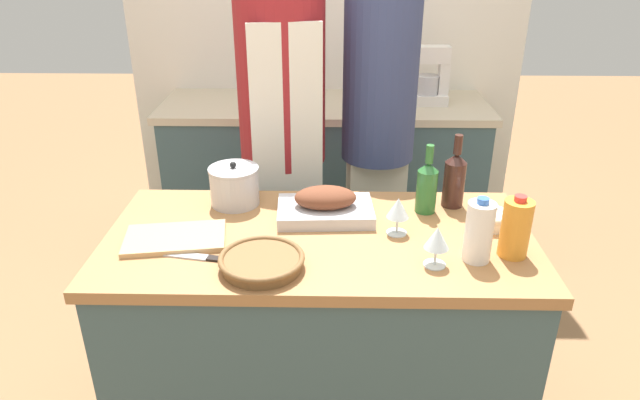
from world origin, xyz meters
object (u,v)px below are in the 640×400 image
juice_jug (516,228)px  milk_jug (479,231)px  wine_bottle_dark (427,186)px  stand_mixer (432,80)px  condiment_bottle_tall (296,83)px  mixing_bowl (491,218)px  roasting_pan (325,206)px  person_cook_aproned (283,131)px  person_cook_guest (378,127)px  wicker_basket (262,261)px  knife_chef (200,257)px  condiment_bottle_short (396,100)px  cutting_board (175,238)px  stock_pot (234,186)px  wine_glass_right (437,239)px  wine_bottle_green (454,178)px  wine_glass_left (398,209)px

juice_jug → milk_jug: milk_jug is taller
milk_jug → wine_bottle_dark: (-0.11, 0.33, 0.00)m
stand_mixer → condiment_bottle_tall: (-0.74, 0.06, -0.03)m
mixing_bowl → juice_jug: 0.20m
roasting_pan → juice_jug: size_ratio=1.69×
juice_jug → person_cook_aproned: bearing=134.3°
roasting_pan → wine_bottle_dark: (0.36, 0.06, 0.06)m
mixing_bowl → person_cook_guest: person_cook_guest is taller
wicker_basket → knife_chef: wicker_basket is taller
mixing_bowl → condiment_bottle_short: condiment_bottle_short is taller
stand_mixer → condiment_bottle_short: (-0.21, -0.15, -0.07)m
wicker_basket → cutting_board: bearing=151.8°
wicker_basket → stand_mixer: bearing=65.0°
roasting_pan → stock_pot: bearing=162.8°
juice_jug → stock_pot: bearing=159.3°
condiment_bottle_tall → cutting_board: bearing=-101.8°
person_cook_aproned → knife_chef: bearing=-114.0°
wine_bottle_dark → condiment_bottle_tall: (-0.54, 1.28, 0.05)m
milk_jug → cutting_board: bearing=174.3°
roasting_pan → stock_pot: (-0.34, 0.11, 0.03)m
stock_pot → wine_glass_right: stock_pot is taller
roasting_pan → condiment_bottle_short: size_ratio=2.55×
cutting_board → juice_jug: bearing=-3.5°
wicker_basket → wine_glass_right: size_ratio=2.01×
wine_bottle_dark → person_cook_guest: bearing=103.3°
condiment_bottle_tall → condiment_bottle_short: bearing=-21.3°
condiment_bottle_tall → person_cook_guest: person_cook_guest is taller
milk_jug → wine_glass_right: 0.14m
person_cook_aproned → cutting_board: bearing=-123.1°
wine_bottle_dark → condiment_bottle_tall: 1.39m
condiment_bottle_tall → stand_mixer: bearing=-4.5°
stock_pot → wine_bottle_dark: bearing=-4.1°
wine_glass_right → wine_bottle_green: bearing=72.7°
wine_glass_left → person_cook_aproned: size_ratio=0.07×
juice_jug → milk_jug: bearing=-165.9°
roasting_pan → juice_jug: (0.59, -0.25, 0.05)m
milk_jug → wine_glass_left: bearing=144.8°
milk_jug → stand_mixer: stand_mixer is taller
roasting_pan → person_cook_aproned: 0.60m
wine_glass_right → condiment_bottle_tall: bearing=107.5°
wine_glass_left → condiment_bottle_tall: size_ratio=0.62×
cutting_board → person_cook_aproned: size_ratio=0.20×
stock_pot → cutting_board: bearing=-118.7°
person_cook_guest → person_cook_aproned: bearing=-176.3°
cutting_board → wine_glass_left: size_ratio=2.68×
milk_jug → person_cook_aproned: size_ratio=0.12×
condiment_bottle_short → person_cook_aproned: size_ratio=0.08×
condiment_bottle_short → condiment_bottle_tall: bearing=158.7°
stock_pot → stand_mixer: bearing=52.3°
person_cook_guest → wine_glass_left: bearing=-93.7°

